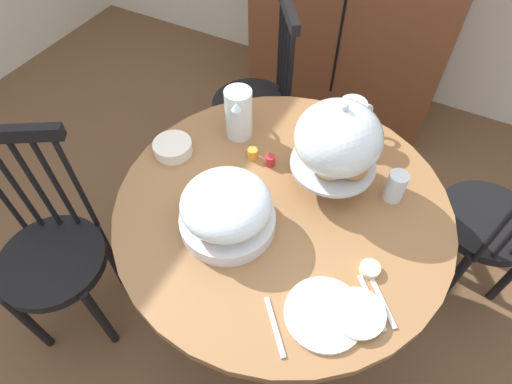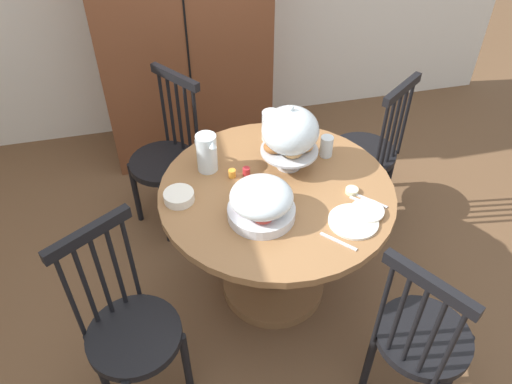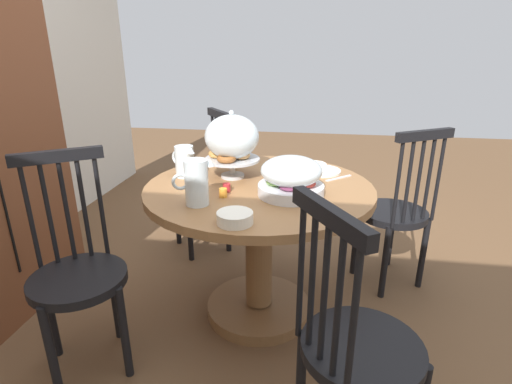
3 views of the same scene
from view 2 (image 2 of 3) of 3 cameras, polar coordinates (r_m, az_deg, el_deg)
The scene contains 21 objects.
ground_plane at distance 2.89m, azimuth 0.40°, elevation -11.11°, with size 10.00×10.00×0.00m, color brown.
wooden_armoire at distance 3.47m, azimuth -8.50°, elevation 18.85°, with size 1.18×0.60×1.96m.
dining_table at distance 2.53m, azimuth 2.21°, elevation -3.59°, with size 1.11×1.11×0.74m.
windsor_chair_near_window at distance 3.05m, azimuth -10.07°, elevation 3.51°, with size 0.46×0.46×0.97m.
windsor_chair_by_cabinet at distance 2.26m, azimuth -13.96°, elevation -15.10°, with size 0.46×0.46×0.97m.
windsor_chair_facing_door at distance 2.28m, azimuth 18.07°, elevation -15.64°, with size 0.46×0.46×0.97m.
windsor_chair_far_side at distance 3.12m, azimuth 12.36°, elevation 4.15°, with size 0.46×0.46×0.97m.
pastry_stand_with_dome at distance 2.39m, azimuth 3.88°, elevation 6.69°, with size 0.28×0.28×0.34m.
fruit_platter_covered at distance 2.17m, azimuth 0.61°, elevation -1.13°, with size 0.30×0.30×0.18m.
orange_juice_pitcher at distance 2.65m, azimuth 1.71°, elevation 7.39°, with size 0.12×0.16×0.16m.
milk_pitcher at distance 2.44m, azimuth -5.58°, elevation 4.29°, with size 0.10×0.18×0.20m.
china_plate_large at distance 2.24m, azimuth 10.94°, elevation -3.29°, with size 0.22×0.22×0.01m, color white.
china_plate_small at distance 2.29m, azimuth 12.46°, elevation -2.05°, with size 0.15×0.15×0.01m, color white.
cereal_bowl at distance 2.32m, azimuth -8.70°, elevation -0.52°, with size 0.14×0.14×0.04m, color white.
drinking_glass at distance 2.56m, azimuth 7.97°, elevation 5.13°, with size 0.06×0.06×0.11m, color silver.
butter_dish at distance 2.38m, azimuth 10.78°, elevation 0.14°, with size 0.06×0.06×0.02m, color beige.
jam_jar_strawberry at distance 2.44m, azimuth -1.10°, elevation 2.36°, with size 0.04×0.04×0.04m, color #B7282D.
jam_jar_apricot at distance 2.43m, azimuth -2.72°, elevation 2.11°, with size 0.04×0.04×0.04m, color orange.
table_knife at distance 2.34m, azimuth 12.43°, elevation -1.33°, with size 0.17×0.01×0.01m, color silver.
dinner_fork at distance 2.36m, azimuth 12.73°, elevation -0.92°, with size 0.17×0.01×0.01m, color silver.
soup_spoon at distance 2.15m, azimuth 9.29°, elevation -5.54°, with size 0.17×0.01×0.01m, color silver.
Camera 2 is at (-0.43, -1.70, 2.30)m, focal length 35.40 mm.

